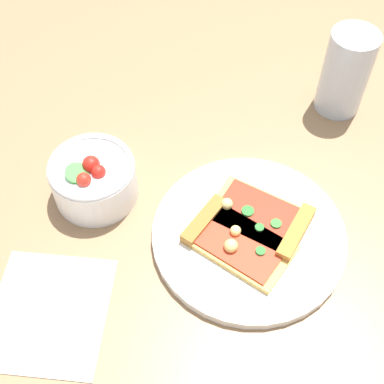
% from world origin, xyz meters
% --- Properties ---
extents(ground_plane, '(2.40, 2.40, 0.00)m').
position_xyz_m(ground_plane, '(0.00, 0.00, 0.00)').
color(ground_plane, '#93704C').
rests_on(ground_plane, ground).
extents(plate, '(0.26, 0.26, 0.01)m').
position_xyz_m(plate, '(0.03, 0.02, 0.01)').
color(plate, white).
rests_on(plate, ground_plane).
extents(pizza_slice_near, '(0.12, 0.16, 0.02)m').
position_xyz_m(pizza_slice_near, '(0.05, -0.00, 0.02)').
color(pizza_slice_near, '#E5B256').
rests_on(pizza_slice_near, plate).
extents(pizza_slice_far, '(0.12, 0.15, 0.02)m').
position_xyz_m(pizza_slice_far, '(0.01, 0.03, 0.02)').
color(pizza_slice_far, '#E5B256').
rests_on(pizza_slice_far, plate).
extents(salad_bowl, '(0.12, 0.12, 0.08)m').
position_xyz_m(salad_bowl, '(0.02, -0.21, 0.04)').
color(salad_bowl, white).
rests_on(salad_bowl, ground_plane).
extents(soda_glass, '(0.07, 0.07, 0.14)m').
position_xyz_m(soda_glass, '(-0.26, 0.10, 0.06)').
color(soda_glass, silver).
rests_on(soda_glass, ground_plane).
extents(paper_napkin, '(0.18, 0.17, 0.00)m').
position_xyz_m(paper_napkin, '(0.21, -0.20, 0.00)').
color(paper_napkin, silver).
rests_on(paper_napkin, ground_plane).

